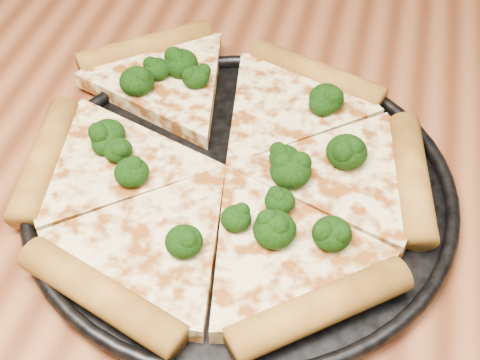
# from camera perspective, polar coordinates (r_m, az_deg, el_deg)

# --- Properties ---
(dining_table) EXTENTS (1.20, 0.90, 0.75)m
(dining_table) POSITION_cam_1_polar(r_m,az_deg,el_deg) (0.62, -6.41, -7.03)
(dining_table) COLOR brown
(dining_table) RESTS_ON ground
(pizza_pan) EXTENTS (0.34, 0.34, 0.02)m
(pizza_pan) POSITION_cam_1_polar(r_m,az_deg,el_deg) (0.54, -0.00, -0.61)
(pizza_pan) COLOR black
(pizza_pan) RESTS_ON dining_table
(pizza) EXTENTS (0.35, 0.37, 0.03)m
(pizza) POSITION_cam_1_polar(r_m,az_deg,el_deg) (0.55, -1.46, 1.42)
(pizza) COLOR beige
(pizza) RESTS_ON pizza_pan
(broccoli_florets) EXTENTS (0.23, 0.23, 0.02)m
(broccoli_florets) POSITION_cam_1_polar(r_m,az_deg,el_deg) (0.55, -0.94, 3.10)
(broccoli_florets) COLOR black
(broccoli_florets) RESTS_ON pizza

